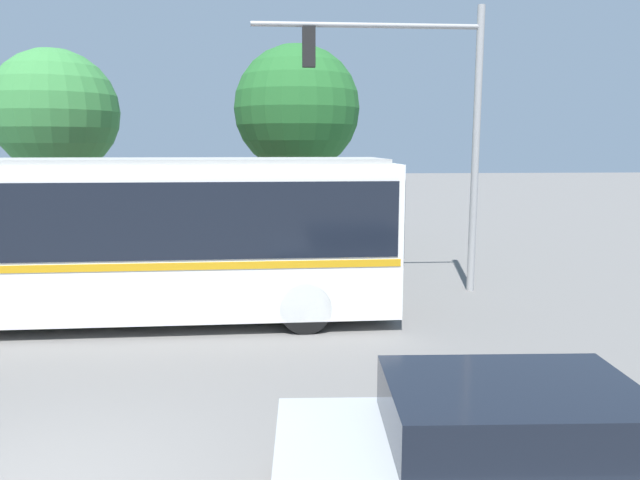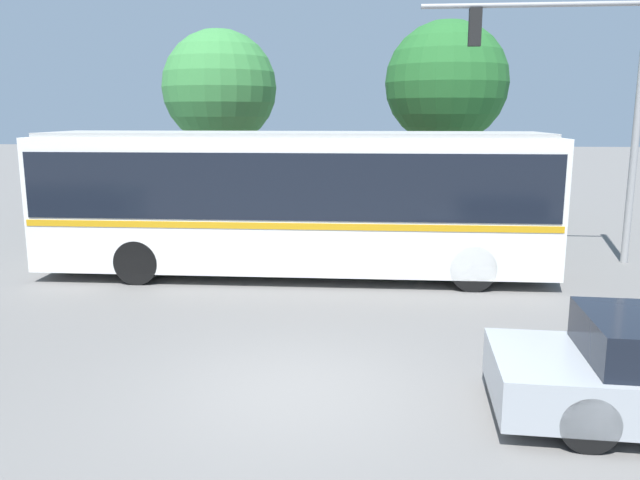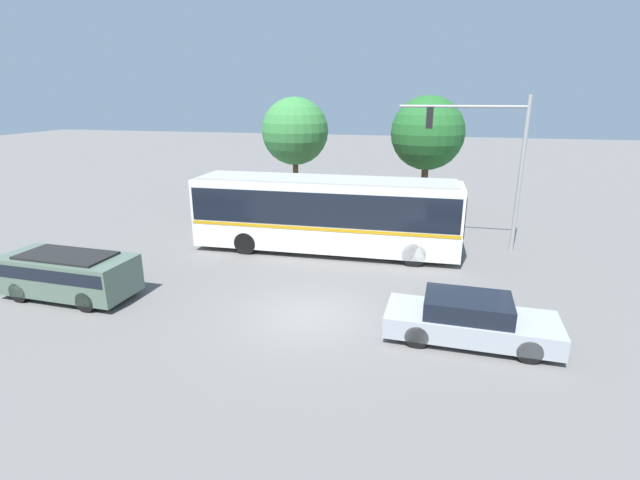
{
  "view_description": "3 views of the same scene",
  "coord_description": "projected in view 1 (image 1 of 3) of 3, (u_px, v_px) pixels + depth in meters",
  "views": [
    {
      "loc": [
        2.6,
        -5.74,
        3.61
      ],
      "look_at": [
        3.5,
        6.48,
        1.65
      ],
      "focal_mm": 33.33,
      "sensor_mm": 36.0,
      "label": 1
    },
    {
      "loc": [
        1.08,
        -8.07,
        3.74
      ],
      "look_at": [
        -0.12,
        4.93,
        1.14
      ],
      "focal_mm": 35.56,
      "sensor_mm": 36.0,
      "label": 2
    },
    {
      "loc": [
        3.48,
        -13.24,
        6.84
      ],
      "look_at": [
        -0.7,
        4.67,
        1.07
      ],
      "focal_mm": 26.12,
      "sensor_mm": 36.0,
      "label": 3
    }
  ],
  "objects": [
    {
      "name": "city_bus",
      "position": [
        105.0,
        231.0,
        11.97
      ],
      "size": [
        11.81,
        2.66,
        3.34
      ],
      "rotation": [
        0.0,
        0.0,
        0.01
      ],
      "color": "silver",
      "rests_on": "ground"
    },
    {
      "name": "sedan_foreground",
      "position": [
        519.0,
        452.0,
        5.81
      ],
      "size": [
        4.91,
        2.1,
        1.34
      ],
      "rotation": [
        0.0,
        0.0,
        -0.05
      ],
      "color": "#9EA3A8",
      "rests_on": "ground"
    },
    {
      "name": "traffic_light_pole",
      "position": [
        425.0,
        109.0,
        14.11
      ],
      "size": [
        5.46,
        0.24,
        6.84
      ],
      "rotation": [
        0.0,
        0.0,
        3.14
      ],
      "color": "gray",
      "rests_on": "ground"
    },
    {
      "name": "flowering_hedge",
      "position": [
        166.0,
        246.0,
        17.19
      ],
      "size": [
        6.1,
        1.15,
        1.45
      ],
      "color": "#286028",
      "rests_on": "ground"
    },
    {
      "name": "street_tree_left",
      "position": [
        55.0,
        112.0,
        19.53
      ],
      "size": [
        4.08,
        4.08,
        6.73
      ],
      "color": "brown",
      "rests_on": "ground"
    },
    {
      "name": "street_tree_centre",
      "position": [
        297.0,
        109.0,
        19.33
      ],
      "size": [
        4.09,
        4.09,
        6.82
      ],
      "color": "brown",
      "rests_on": "ground"
    }
  ]
}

